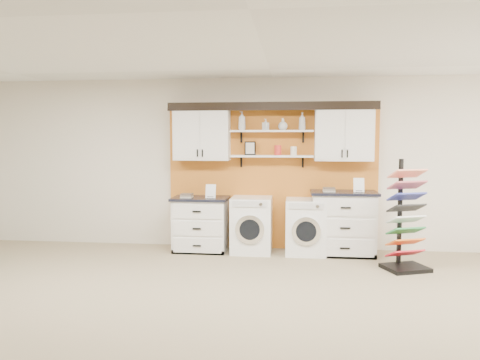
# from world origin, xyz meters

# --- Properties ---
(floor) EXTENTS (10.00, 10.00, 0.00)m
(floor) POSITION_xyz_m (0.00, 0.00, 0.00)
(floor) COLOR #897A5C
(floor) RESTS_ON ground
(ceiling) EXTENTS (10.00, 10.00, 0.00)m
(ceiling) POSITION_xyz_m (0.00, 0.00, 2.80)
(ceiling) COLOR white
(ceiling) RESTS_ON wall_back
(wall_back) EXTENTS (10.00, 0.00, 10.00)m
(wall_back) POSITION_xyz_m (0.00, 4.00, 1.40)
(wall_back) COLOR beige
(wall_back) RESTS_ON floor
(accent_panel) EXTENTS (3.40, 0.07, 2.40)m
(accent_panel) POSITION_xyz_m (0.00, 3.96, 1.20)
(accent_panel) COLOR #C26C21
(accent_panel) RESTS_ON wall_back
(upper_cabinet_left) EXTENTS (0.90, 0.35, 0.84)m
(upper_cabinet_left) POSITION_xyz_m (-1.13, 3.79, 1.88)
(upper_cabinet_left) COLOR white
(upper_cabinet_left) RESTS_ON wall_back
(upper_cabinet_right) EXTENTS (0.90, 0.35, 0.84)m
(upper_cabinet_right) POSITION_xyz_m (1.13, 3.79, 1.88)
(upper_cabinet_right) COLOR white
(upper_cabinet_right) RESTS_ON wall_back
(shelf_lower) EXTENTS (1.32, 0.28, 0.03)m
(shelf_lower) POSITION_xyz_m (0.00, 3.80, 1.53)
(shelf_lower) COLOR white
(shelf_lower) RESTS_ON wall_back
(shelf_upper) EXTENTS (1.32, 0.28, 0.03)m
(shelf_upper) POSITION_xyz_m (0.00, 3.80, 1.93)
(shelf_upper) COLOR white
(shelf_upper) RESTS_ON wall_back
(crown_molding) EXTENTS (3.30, 0.41, 0.13)m
(crown_molding) POSITION_xyz_m (0.00, 3.81, 2.33)
(crown_molding) COLOR black
(crown_molding) RESTS_ON wall_back
(picture_frame) EXTENTS (0.18, 0.02, 0.22)m
(picture_frame) POSITION_xyz_m (-0.35, 3.85, 1.66)
(picture_frame) COLOR black
(picture_frame) RESTS_ON shelf_lower
(canister_red) EXTENTS (0.11, 0.11, 0.16)m
(canister_red) POSITION_xyz_m (0.10, 3.80, 1.62)
(canister_red) COLOR red
(canister_red) RESTS_ON shelf_lower
(canister_cream) EXTENTS (0.10, 0.10, 0.14)m
(canister_cream) POSITION_xyz_m (0.35, 3.80, 1.61)
(canister_cream) COLOR silver
(canister_cream) RESTS_ON shelf_lower
(base_cabinet_left) EXTENTS (0.89, 0.66, 0.87)m
(base_cabinet_left) POSITION_xyz_m (-1.13, 3.64, 0.44)
(base_cabinet_left) COLOR white
(base_cabinet_left) RESTS_ON floor
(base_cabinet_right) EXTENTS (1.02, 0.66, 0.99)m
(base_cabinet_right) POSITION_xyz_m (1.13, 3.64, 0.50)
(base_cabinet_right) COLOR white
(base_cabinet_right) RESTS_ON floor
(washer) EXTENTS (0.63, 0.71, 0.88)m
(washer) POSITION_xyz_m (-0.30, 3.64, 0.44)
(washer) COLOR white
(washer) RESTS_ON floor
(dryer) EXTENTS (0.62, 0.71, 0.86)m
(dryer) POSITION_xyz_m (0.55, 3.64, 0.43)
(dryer) COLOR white
(dryer) RESTS_ON floor
(sample_rack) EXTENTS (0.69, 0.63, 1.53)m
(sample_rack) POSITION_xyz_m (1.89, 2.87, 0.50)
(sample_rack) COLOR black
(sample_rack) RESTS_ON floor
(soap_bottle_a) EXTENTS (0.16, 0.16, 0.30)m
(soap_bottle_a) POSITION_xyz_m (-0.48, 3.80, 2.09)
(soap_bottle_a) COLOR silver
(soap_bottle_a) RESTS_ON shelf_upper
(soap_bottle_b) EXTENTS (0.11, 0.11, 0.18)m
(soap_bottle_b) POSITION_xyz_m (-0.10, 3.80, 2.04)
(soap_bottle_b) COLOR silver
(soap_bottle_b) RESTS_ON shelf_upper
(soap_bottle_c) EXTENTS (0.20, 0.20, 0.19)m
(soap_bottle_c) POSITION_xyz_m (0.18, 3.80, 2.04)
(soap_bottle_c) COLOR silver
(soap_bottle_c) RESTS_ON shelf_upper
(soap_bottle_d) EXTENTS (0.14, 0.14, 0.28)m
(soap_bottle_d) POSITION_xyz_m (0.48, 3.80, 2.08)
(soap_bottle_d) COLOR silver
(soap_bottle_d) RESTS_ON shelf_upper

